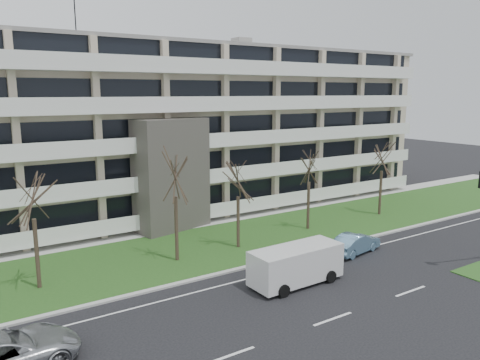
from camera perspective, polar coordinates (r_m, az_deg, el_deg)
ground at (r=24.54m, az=11.23°, el=-16.28°), size 160.00×160.00×0.00m
grass_verge at (r=34.24m, az=-4.24°, el=-8.12°), size 90.00×10.00×0.06m
curb at (r=30.21m, az=0.43°, el=-10.65°), size 90.00×0.35×0.12m
sidewalk at (r=38.93m, az=-8.17°, el=-5.85°), size 90.00×2.00×0.08m
lane_edge_line at (r=29.08m, az=2.10°, el=-11.64°), size 90.00×0.12×0.01m
apartment_building at (r=43.77m, az=-12.24°, el=5.94°), size 60.50×15.10×18.75m
silver_pickup at (r=21.82m, az=-26.99°, el=-18.46°), size 6.37×3.64×1.67m
blue_sedan at (r=33.76m, az=13.86°, el=-7.49°), size 4.45×2.20×1.40m
white_van at (r=27.82m, az=6.98°, el=-9.86°), size 5.74×2.45×2.21m
tree_2 at (r=28.13m, az=-24.07°, el=-1.22°), size 3.66×3.66×7.33m
tree_3 at (r=30.27m, az=-7.94°, el=1.12°), size 3.90×3.90×7.81m
tree_4 at (r=32.78m, az=-0.23°, el=0.45°), size 3.36×3.36×6.73m
tree_5 at (r=37.68m, az=8.47°, el=2.04°), size 3.52×3.52×7.03m
tree_6 at (r=43.67m, az=16.99°, el=3.12°), size 3.64×3.64×7.27m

